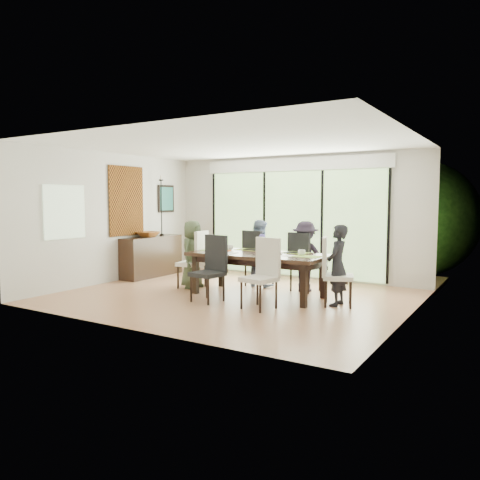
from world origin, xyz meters
The scene contains 62 objects.
floor centered at (0.00, 0.00, -0.01)m, with size 6.00×5.00×0.01m, color brown.
ceiling centered at (0.00, 0.00, 2.71)m, with size 6.00×5.00×0.01m, color white.
wall_back centered at (0.00, 2.51, 1.35)m, with size 6.00×0.02×2.70m, color beige.
wall_front centered at (0.00, -2.51, 1.35)m, with size 6.00×0.02×2.70m, color silver.
wall_left centered at (-3.01, 0.00, 1.35)m, with size 0.02×5.00×2.70m, color beige.
wall_right centered at (3.01, 0.00, 1.35)m, with size 0.02×5.00×2.70m, color white.
glass_doors centered at (0.00, 2.47, 1.20)m, with size 4.20×0.02×2.30m, color #598C3F.
blinds_header centered at (0.00, 2.46, 2.50)m, with size 4.40×0.06×0.28m, color white.
mullion_a centered at (-2.10, 2.46, 1.20)m, with size 0.05×0.04×2.30m, color black.
mullion_b centered at (-0.70, 2.46, 1.20)m, with size 0.05×0.04×2.30m, color black.
mullion_c centered at (0.70, 2.46, 1.20)m, with size 0.05×0.04×2.30m, color black.
mullion_d centered at (2.10, 2.46, 1.20)m, with size 0.05×0.04×2.30m, color black.
side_window centered at (-2.97, -1.20, 1.50)m, with size 0.02×0.90×1.00m, color #8CAD7F.
deck centered at (0.00, 3.40, -0.05)m, with size 6.00×1.80×0.10m, color brown.
rail_top centered at (0.00, 4.20, 0.55)m, with size 6.00×0.08×0.06m, color brown.
foliage_left centered at (-1.80, 5.20, 1.44)m, with size 3.20×3.20×3.20m, color #14380F.
foliage_mid centered at (0.40, 5.80, 1.80)m, with size 4.00×4.00×4.00m, color #14380F.
foliage_right centered at (2.20, 5.00, 1.26)m, with size 2.80×2.80×2.80m, color #14380F.
foliage_far centered at (-0.60, 6.50, 1.62)m, with size 3.60×3.60×3.60m, color #14380F.
table_top centered at (0.35, 0.31, 0.74)m, with size 2.48×1.13×0.06m, color black.
table_apron centered at (0.35, 0.31, 0.65)m, with size 2.27×0.93×0.10m, color black.
table_leg_fl centered at (-0.73, -0.12, 0.36)m, with size 0.09×0.09×0.71m, color black.
table_leg_fr centered at (1.43, -0.12, 0.36)m, with size 0.09×0.09×0.71m, color black.
table_leg_bl centered at (-0.73, 0.74, 0.36)m, with size 0.09×0.09×0.71m, color black.
table_leg_br centered at (1.43, 0.74, 0.36)m, with size 0.09×0.09×0.71m, color black.
chair_left_end centered at (-1.15, 0.31, 0.57)m, with size 0.47×0.47×1.13m, color white, non-canonical shape.
chair_right_end centered at (1.85, 0.31, 0.57)m, with size 0.47×0.47×1.13m, color silver, non-canonical shape.
chair_far_left centered at (-0.10, 1.16, 0.57)m, with size 0.47×0.47×1.13m, color black, non-canonical shape.
chair_far_right centered at (0.90, 1.16, 0.57)m, with size 0.47×0.47×1.13m, color black, non-canonical shape.
chair_near_left centered at (-0.15, -0.56, 0.57)m, with size 0.47×0.47×1.13m, color black, non-canonical shape.
chair_near_right centered at (0.85, -0.56, 0.57)m, with size 0.47×0.47×1.13m, color silver, non-canonical shape.
person_left_end centered at (-1.13, 0.31, 0.67)m, with size 0.62×0.39×1.33m, color #414E34.
person_right_end centered at (1.83, 0.31, 0.67)m, with size 0.62×0.39×1.33m, color black.
person_far_left centered at (-0.10, 1.14, 0.67)m, with size 0.62×0.39×1.33m, color #7588A9.
person_far_right centered at (0.90, 1.14, 0.67)m, with size 0.62×0.39×1.33m, color black.
placemat_left centered at (-0.60, 0.31, 0.78)m, with size 0.45×0.33×0.01m, color #7EB03F.
placemat_right centered at (1.30, 0.31, 0.78)m, with size 0.45×0.33×0.01m, color olive.
placemat_far_l centered at (-0.10, 0.71, 0.78)m, with size 0.45×0.33×0.01m, color #98B440.
placemat_far_r centered at (0.90, 0.71, 0.78)m, with size 0.45×0.33×0.01m, color #85AB3D.
placemat_paper centered at (-0.20, 0.01, 0.78)m, with size 0.45×0.33×0.01m, color white.
tablet_far_l centered at (0.00, 0.66, 0.79)m, with size 0.27×0.19×0.01m, color black.
tablet_far_r centered at (0.85, 0.66, 0.79)m, with size 0.25×0.18×0.01m, color black.
papers centered at (1.05, 0.26, 0.78)m, with size 0.31×0.23×0.00m, color white.
platter_base centered at (-0.20, 0.01, 0.79)m, with size 0.27×0.27×0.02m, color white.
platter_snacks centered at (-0.20, 0.01, 0.81)m, with size 0.21×0.21×0.01m, color #C75017.
vase centered at (0.40, 0.36, 0.84)m, with size 0.08×0.08×0.12m, color silver.
hyacinth_stems centered at (0.40, 0.36, 0.96)m, with size 0.04×0.04×0.17m, color #337226.
hyacinth_blooms centered at (0.40, 0.36, 1.06)m, with size 0.11×0.11×0.11m, color #5548B4.
laptop centered at (-0.50, 0.21, 0.79)m, with size 0.34×0.22×0.03m, color silver.
cup_a centered at (-0.35, 0.46, 0.82)m, with size 0.13×0.13×0.10m, color white.
cup_b centered at (0.50, 0.21, 0.82)m, with size 0.10×0.10×0.09m, color white.
cup_c centered at (1.15, 0.41, 0.82)m, with size 0.13×0.13×0.10m, color white.
book centered at (0.60, 0.36, 0.78)m, with size 0.17×0.23×0.02m, color white.
sideboard centered at (-2.76, 0.94, 0.45)m, with size 0.45×1.60×0.90m, color black.
bowl centered at (-2.76, 0.84, 0.96)m, with size 0.48×0.48×0.12m, color brown.
candlestick_base centered at (-2.76, 1.29, 0.92)m, with size 0.10×0.10×0.04m, color black.
candlestick_shaft centered at (-2.76, 1.29, 1.55)m, with size 0.02×0.02×1.25m, color black.
candlestick_pan centered at (-2.76, 1.29, 2.17)m, with size 0.10×0.10×0.03m, color black.
candle centered at (-2.76, 1.29, 2.23)m, with size 0.04×0.04×0.10m, color silver.
tapestry centered at (-2.97, 0.40, 1.70)m, with size 0.02×1.00×1.50m, color brown.
art_frame centered at (-2.97, 1.70, 1.75)m, with size 0.03×0.55×0.65m, color black.
art_canvas centered at (-2.95, 1.70, 1.75)m, with size 0.01×0.45×0.55m, color #1C5955.
Camera 1 is at (4.42, -6.96, 1.74)m, focal length 35.00 mm.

